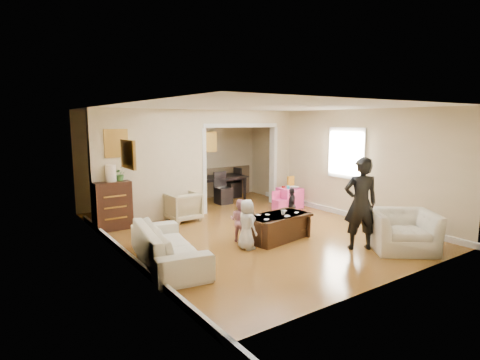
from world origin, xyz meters
TOP-DOWN VIEW (x-y plane):
  - floor at (0.00, 0.00)m, footprint 7.00×7.00m
  - partition_left at (-1.38, 1.80)m, footprint 2.75×0.18m
  - partition_right at (2.48, 1.80)m, footprint 0.55×0.18m
  - partition_header at (1.10, 1.80)m, footprint 2.22×0.18m
  - window_pane at (2.73, -0.40)m, footprint 0.03×0.95m
  - framed_art_partition at (-2.20, 1.70)m, footprint 0.45×0.03m
  - framed_art_sofa_wall at (-2.71, -0.60)m, footprint 0.03×0.55m
  - framed_art_alcove at (1.10, 3.44)m, footprint 0.45×0.03m
  - sofa at (-2.23, -0.97)m, footprint 1.18×2.26m
  - armchair_back at (-0.80, 1.41)m, footprint 0.74×0.76m
  - armchair_front at (1.54, -2.75)m, footprint 1.45×1.43m
  - dresser at (-2.37, 1.61)m, footprint 0.76×0.43m
  - table_lamp at (-2.37, 1.61)m, footprint 0.22×0.22m
  - potted_plant at (-2.17, 1.61)m, footprint 0.27×0.24m
  - coffee_table at (0.10, -0.96)m, footprint 1.41×0.87m
  - coffee_cup at (0.20, -1.01)m, footprint 0.11×0.11m
  - play_table at (2.21, 1.04)m, footprint 0.60×0.60m
  - cereal_box at (2.33, 1.14)m, footprint 0.21×0.09m
  - cyan_cup at (2.11, 0.99)m, footprint 0.08×0.08m
  - toy_block at (2.09, 1.16)m, footprint 0.09×0.08m
  - play_bowl at (2.26, 0.92)m, footprint 0.26×0.26m
  - dining_table at (0.98, 3.12)m, footprint 2.07×1.27m
  - adult_person at (0.96, -2.26)m, footprint 0.74×0.66m
  - child_kneel_a at (-0.75, -1.11)m, footprint 0.29×0.45m
  - child_kneel_b at (-0.60, -0.66)m, footprint 0.48×0.51m
  - child_toddler at (1.15, -0.21)m, footprint 0.46×0.49m
  - craft_papers at (0.12, -0.98)m, footprint 0.97×0.50m

SIDE VIEW (x-z plane):
  - floor at x=0.00m, z-range 0.00..0.00m
  - coffee_table at x=0.10m, z-range 0.00..0.49m
  - play_table at x=2.21m, z-range 0.00..0.53m
  - sofa at x=-2.23m, z-range 0.00..0.63m
  - armchair_back at x=-0.80m, z-range 0.00..0.67m
  - dining_table at x=0.98m, z-range 0.00..0.70m
  - armchair_front at x=1.54m, z-range 0.00..0.71m
  - child_toddler at x=1.15m, z-range 0.00..0.82m
  - child_kneel_b at x=-0.60m, z-range 0.00..0.84m
  - child_kneel_a at x=-0.75m, z-range 0.00..0.92m
  - craft_papers at x=0.12m, z-range 0.49..0.50m
  - dresser at x=-2.37m, z-range 0.00..1.04m
  - coffee_cup at x=0.20m, z-range 0.49..0.58m
  - toy_block at x=2.09m, z-range 0.53..0.58m
  - play_bowl at x=2.26m, z-range 0.53..0.59m
  - cyan_cup at x=2.11m, z-range 0.53..0.61m
  - cereal_box at x=2.33m, z-range 0.53..0.83m
  - adult_person at x=0.96m, z-range 0.00..1.69m
  - potted_plant at x=-2.17m, z-range 1.04..1.35m
  - table_lamp at x=-2.37m, z-range 1.04..1.40m
  - partition_left at x=-1.38m, z-range 0.00..2.60m
  - partition_right at x=2.48m, z-range 0.00..2.60m
  - window_pane at x=2.73m, z-range 1.00..2.10m
  - framed_art_alcove at x=1.10m, z-range 1.42..1.98m
  - framed_art_sofa_wall at x=-2.71m, z-range 1.60..2.00m
  - framed_art_partition at x=-2.20m, z-range 1.58..2.12m
  - partition_header at x=1.10m, z-range 2.25..2.60m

